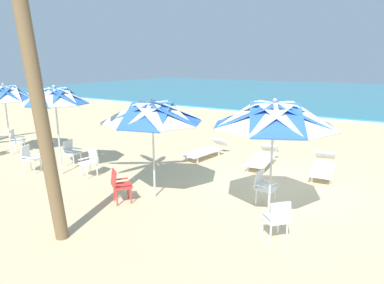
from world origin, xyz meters
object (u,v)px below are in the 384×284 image
object	(u,v)px
beach_umbrella_2	(55,97)
beach_umbrella_3	(4,94)
plastic_chair_3	(29,157)
plastic_chair_2	(119,184)
plastic_chair_0	(277,218)
palm_tree_1	(30,36)
sun_lounger_0	(323,166)
beach_umbrella_0	(274,116)
beach_umbrella_1	(153,113)
plastic_chair_5	(90,161)
sun_lounger_2	(206,150)
plastic_chair_6	(16,139)
plastic_chair_4	(71,151)
sun_lounger_1	(263,158)
plastic_chair_1	(263,185)

from	to	relation	value
beach_umbrella_2	beach_umbrella_3	xyz separation A→B (m)	(-3.53, 0.45, -0.11)
plastic_chair_3	plastic_chair_2	bearing A→B (deg)	-3.70
plastic_chair_0	palm_tree_1	bearing A→B (deg)	-147.46
sun_lounger_0	beach_umbrella_0	bearing A→B (deg)	-95.46
beach_umbrella_0	sun_lounger_0	size ratio (longest dim) A/B	1.24
beach_umbrella_1	plastic_chair_5	xyz separation A→B (m)	(-2.69, 0.24, -1.72)
beach_umbrella_2	sun_lounger_2	bearing A→B (deg)	54.17
plastic_chair_6	plastic_chair_5	bearing A→B (deg)	-5.79
plastic_chair_4	plastic_chair_6	distance (m)	3.28
plastic_chair_5	sun_lounger_2	world-z (taller)	plastic_chair_5
palm_tree_1	plastic_chair_0	bearing A→B (deg)	32.54
beach_umbrella_3	sun_lounger_1	distance (m)	9.61
sun_lounger_0	sun_lounger_1	size ratio (longest dim) A/B	1.01
beach_umbrella_1	sun_lounger_2	size ratio (longest dim) A/B	1.16
sun_lounger_1	beach_umbrella_0	bearing A→B (deg)	-68.18
beach_umbrella_1	plastic_chair_6	xyz separation A→B (m)	(-7.41, 0.72, -1.72)
beach_umbrella_1	sun_lounger_0	world-z (taller)	beach_umbrella_1
plastic_chair_3	palm_tree_1	bearing A→B (deg)	-28.78
plastic_chair_6	plastic_chair_3	bearing A→B (deg)	-23.75
plastic_chair_2	plastic_chair_3	size ratio (longest dim) A/B	1.00
beach_umbrella_0	plastic_chair_5	bearing A→B (deg)	179.39
beach_umbrella_2	beach_umbrella_0	bearing A→B (deg)	2.40
plastic_chair_2	beach_umbrella_0	bearing A→B (deg)	14.88
plastic_chair_1	sun_lounger_2	bearing A→B (deg)	138.07
palm_tree_1	plastic_chair_2	bearing A→B (deg)	95.22
sun_lounger_2	beach_umbrella_2	bearing A→B (deg)	-125.83
sun_lounger_1	palm_tree_1	world-z (taller)	palm_tree_1
plastic_chair_4	sun_lounger_1	size ratio (longest dim) A/B	0.40
plastic_chair_2	sun_lounger_1	xyz separation A→B (m)	(1.97, 4.85, -0.22)
plastic_chair_4	sun_lounger_1	bearing A→B (deg)	31.21
sun_lounger_0	plastic_chair_0	bearing A→B (deg)	-89.81
beach_umbrella_1	plastic_chair_3	world-z (taller)	beach_umbrella_1
beach_umbrella_0	sun_lounger_2	bearing A→B (deg)	134.33
plastic_chair_1	plastic_chair_6	distance (m)	10.00
beach_umbrella_0	palm_tree_1	size ratio (longest dim) A/B	0.46
plastic_chair_0	sun_lounger_0	world-z (taller)	plastic_chair_0
plastic_chair_5	sun_lounger_2	xyz separation A→B (m)	(2.00, 3.74, -0.22)
plastic_chair_1	plastic_chair_0	bearing A→B (deg)	-61.37
plastic_chair_0	sun_lounger_2	size ratio (longest dim) A/B	0.39
beach_umbrella_2	plastic_chair_6	bearing A→B (deg)	167.79
plastic_chair_1	beach_umbrella_3	world-z (taller)	beach_umbrella_3
beach_umbrella_0	plastic_chair_1	world-z (taller)	beach_umbrella_0
plastic_chair_5	palm_tree_1	world-z (taller)	palm_tree_1
beach_umbrella_2	sun_lounger_0	bearing A→B (deg)	31.19
beach_umbrella_2	sun_lounger_0	xyz separation A→B (m)	(7.03, 4.26, -2.14)
plastic_chair_5	plastic_chair_0	bearing A→B (deg)	-6.86
palm_tree_1	plastic_chair_4	bearing A→B (deg)	136.86
plastic_chair_2	plastic_chair_5	world-z (taller)	same
plastic_chair_4	sun_lounger_1	distance (m)	6.54
beach_umbrella_0	plastic_chair_2	xyz separation A→B (m)	(-3.53, -0.94, -1.88)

